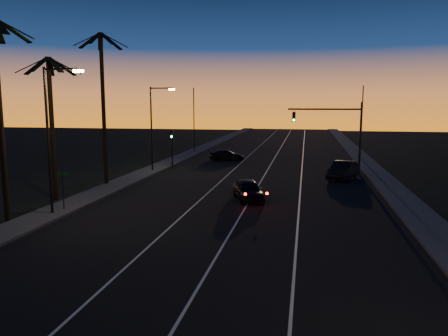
% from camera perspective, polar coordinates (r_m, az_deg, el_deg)
% --- Properties ---
extents(road, '(20.00, 170.00, 0.01)m').
position_cam_1_polar(road, '(34.84, 3.33, -2.92)').
color(road, black).
rests_on(road, ground).
extents(sidewalk_left, '(2.40, 170.00, 0.16)m').
position_cam_1_polar(sidewalk_left, '(37.89, -13.73, -2.11)').
color(sidewalk_left, '#3E3E3B').
rests_on(sidewalk_left, ground).
extents(sidewalk_right, '(2.40, 170.00, 0.16)m').
position_cam_1_polar(sidewalk_right, '(35.24, 21.73, -3.26)').
color(sidewalk_right, '#3E3E3B').
rests_on(sidewalk_right, ground).
extents(lane_stripe_left, '(0.12, 160.00, 0.01)m').
position_cam_1_polar(lane_stripe_left, '(35.34, -1.51, -2.72)').
color(lane_stripe_left, silver).
rests_on(lane_stripe_left, road).
extents(lane_stripe_mid, '(0.12, 160.00, 0.01)m').
position_cam_1_polar(lane_stripe_mid, '(34.78, 4.14, -2.93)').
color(lane_stripe_mid, silver).
rests_on(lane_stripe_mid, road).
extents(lane_stripe_right, '(0.12, 160.00, 0.01)m').
position_cam_1_polar(lane_stripe_right, '(34.57, 9.92, -3.10)').
color(lane_stripe_right, silver).
rests_on(lane_stripe_right, road).
extents(palm_mid, '(4.25, 4.16, 10.03)m').
position_cam_1_polar(palm_mid, '(32.94, -21.64, 6.80)').
color(palm_mid, black).
rests_on(palm_mid, ground).
extents(palm_far, '(4.25, 4.16, 12.53)m').
position_cam_1_polar(palm_far, '(37.71, -15.54, 9.28)').
color(palm_far, black).
rests_on(palm_far, ground).
extents(streetlight_left_near, '(2.55, 0.26, 9.00)m').
position_cam_1_polar(streetlight_left_near, '(28.26, -21.55, 4.74)').
color(streetlight_left_near, black).
rests_on(streetlight_left_near, ground).
extents(streetlight_left_far, '(2.55, 0.26, 8.50)m').
position_cam_1_polar(streetlight_left_far, '(44.53, -9.10, 6.02)').
color(streetlight_left_far, black).
rests_on(streetlight_left_far, ground).
extents(street_sign, '(0.70, 0.06, 2.60)m').
position_cam_1_polar(street_sign, '(29.58, -20.31, -2.22)').
color(street_sign, black).
rests_on(street_sign, ground).
extents(signal_mast, '(7.10, 0.41, 7.00)m').
position_cam_1_polar(signal_mast, '(44.02, 14.37, 5.47)').
color(signal_mast, black).
rests_on(signal_mast, ground).
extents(signal_post, '(0.28, 0.37, 4.20)m').
position_cam_1_polar(signal_post, '(46.17, -6.82, 3.45)').
color(signal_post, black).
rests_on(signal_post, ground).
extents(far_pole_left, '(0.14, 0.14, 9.00)m').
position_cam_1_polar(far_pole_left, '(60.90, -3.95, 6.20)').
color(far_pole_left, black).
rests_on(far_pole_left, ground).
extents(far_pole_right, '(0.14, 0.14, 9.00)m').
position_cam_1_polar(far_pole_right, '(56.34, 17.54, 5.65)').
color(far_pole_right, black).
rests_on(far_pole_right, ground).
extents(lead_car, '(3.14, 5.02, 1.45)m').
position_cam_1_polar(lead_car, '(31.30, 3.18, -2.85)').
color(lead_car, black).
rests_on(lead_car, road).
extents(right_car, '(3.30, 5.22, 1.62)m').
position_cam_1_polar(right_car, '(41.23, 15.27, -0.28)').
color(right_car, black).
rests_on(right_car, road).
extents(cross_car, '(4.70, 3.37, 1.26)m').
position_cam_1_polar(cross_car, '(53.00, 0.34, 1.71)').
color(cross_car, black).
rests_on(cross_car, road).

